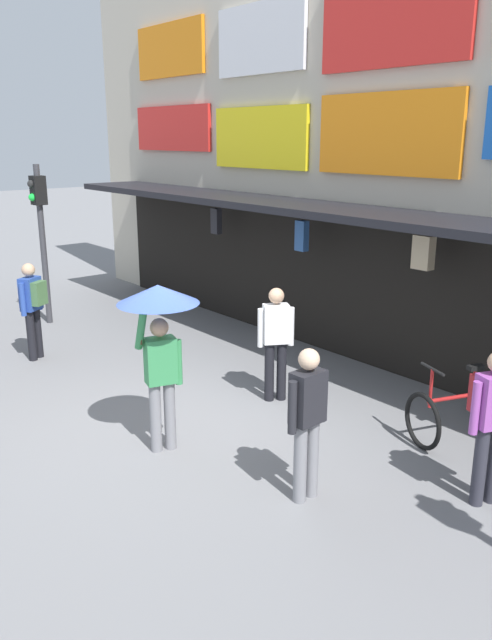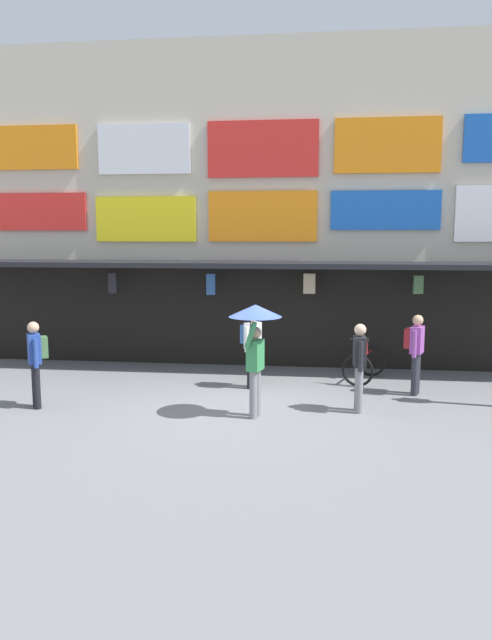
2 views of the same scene
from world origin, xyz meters
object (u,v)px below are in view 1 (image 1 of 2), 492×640
pedestrian_in_white (33,304)px  traffic_light_near (40,219)px  pedestrian_in_red (307,416)px  pedestrian_with_umbrella (159,321)px  pedestrian_in_black (491,416)px  pedestrian_in_yellow (275,335)px  bicycle_parked (460,412)px

pedestrian_in_white → traffic_light_near: bearing=152.3°
pedestrian_in_red → pedestrian_with_umbrella: 2.10m
pedestrian_in_red → pedestrian_in_white: same height
pedestrian_in_black → pedestrian_with_umbrella: size_ratio=0.81×
pedestrian_in_yellow → bicycle_parked: bearing=19.7°
traffic_light_near → pedestrian_with_umbrella: traffic_light_near is taller
pedestrian_with_umbrella → pedestrian_in_red: bearing=16.7°
pedestrian_in_black → pedestrian_in_yellow: bearing=177.7°
traffic_light_near → pedestrian_with_umbrella: (6.25, -1.17, -0.50)m
pedestrian_in_white → pedestrian_in_black: bearing=14.2°
traffic_light_near → pedestrian_in_red: (8.15, -0.60, -1.19)m
bicycle_parked → pedestrian_in_red: 2.50m
pedestrian_in_red → pedestrian_with_umbrella: size_ratio=0.81×
pedestrian_in_white → pedestrian_with_umbrella: (4.23, -0.11, 0.66)m
traffic_light_near → bicycle_parked: size_ratio=2.40×
pedestrian_in_yellow → pedestrian_in_white: (-3.93, -2.00, 0.00)m
pedestrian_in_white → bicycle_parked: bearing=24.2°
traffic_light_near → pedestrian_in_white: bearing=-27.7°
pedestrian_in_yellow → pedestrian_with_umbrella: (0.30, -2.10, 0.66)m
pedestrian_in_yellow → pedestrian_in_white: same height
pedestrian_in_yellow → pedestrian_with_umbrella: 2.23m
traffic_light_near → pedestrian_with_umbrella: size_ratio=1.54×
bicycle_parked → pedestrian_in_white: bearing=-155.8°
bicycle_parked → traffic_light_near: bearing=-167.8°
pedestrian_in_white → pedestrian_in_black: (7.36, 1.86, 0.00)m
traffic_light_near → pedestrian_in_red: traffic_light_near is taller
traffic_light_near → bicycle_parked: bearing=12.2°
traffic_light_near → bicycle_parked: 8.80m
pedestrian_in_red → pedestrian_in_black: (1.23, 1.39, 0.04)m
pedestrian_in_red → bicycle_parked: bearing=83.4°
pedestrian_in_red → traffic_light_near: bearing=175.8°
traffic_light_near → pedestrian_in_yellow: size_ratio=1.90×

